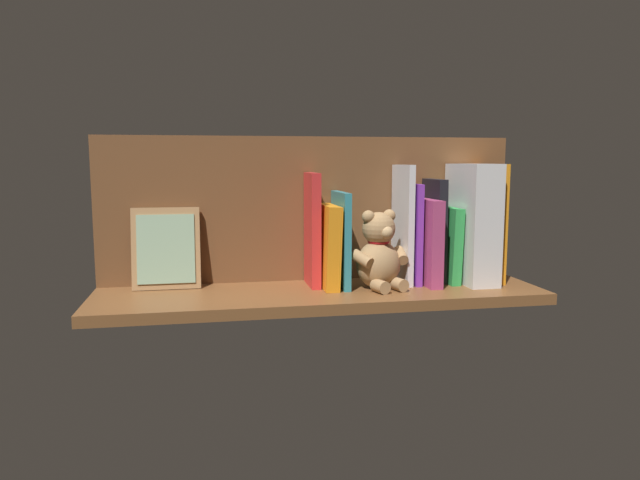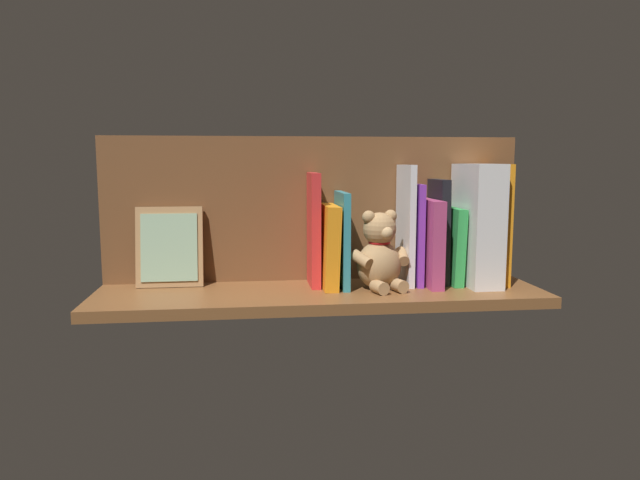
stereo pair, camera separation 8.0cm
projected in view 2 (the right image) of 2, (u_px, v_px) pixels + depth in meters
ground_plane at (320, 295)px, 120.94cm from camera, size 91.08×26.13×2.20cm
shelf_back_panel at (314, 209)px, 129.33cm from camera, size 91.08×1.50×31.50cm
book_0 at (496, 224)px, 126.77cm from camera, size 1.83×13.21×25.58cm
dictionary_thick_white at (477, 225)px, 124.77cm from camera, size 6.42×15.90×25.63cm
book_1 at (451, 245)px, 126.65cm from camera, size 2.56×12.33×16.36cm
book_2 at (438, 231)px, 126.89cm from camera, size 2.26×10.39×22.37cm
book_3 at (428, 242)px, 124.61cm from camera, size 2.75×14.86×18.23cm
book_4 at (414, 234)px, 125.70cm from camera, size 1.46×11.56×21.44cm
book_5 at (405, 225)px, 125.19cm from camera, size 1.35×11.58×25.43cm
teddy_bear at (380, 255)px, 120.30cm from camera, size 12.69×12.20×16.32cm
book_6 at (342, 239)px, 123.04cm from camera, size 1.45×13.29×19.85cm
book_7 at (329, 246)px, 122.72cm from camera, size 3.47×13.62×17.26cm
book_8 at (314, 230)px, 123.59cm from camera, size 1.95×10.22×23.81cm
picture_frame_leaning at (170, 247)px, 123.07cm from camera, size 13.79×4.23×16.85cm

